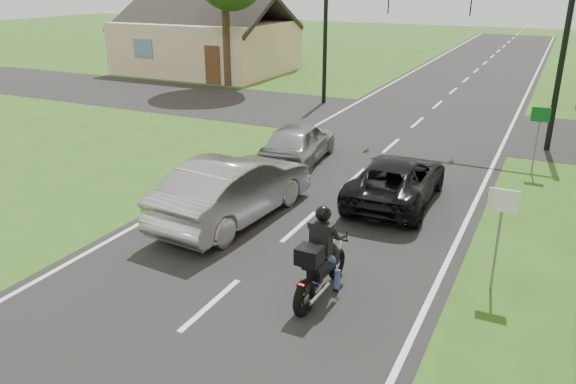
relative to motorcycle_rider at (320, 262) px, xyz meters
The scene contains 12 objects.
ground 2.24m from the motorcycle_rider, 145.47° to the right, with size 140.00×140.00×0.00m, color #2C5618.
road 9.01m from the motorcycle_rider, 101.15° to the left, with size 8.00×100.00×0.01m, color black.
cross_road 14.93m from the motorcycle_rider, 96.69° to the left, with size 60.00×7.00×0.01m, color black.
motorcycle_rider is the anchor object (origin of this frame).
dark_suv 5.52m from the motorcycle_rider, 90.68° to the left, with size 2.07×4.49×1.25m, color black.
silver_sedan 4.27m from the motorcycle_rider, 143.76° to the left, with size 1.74×5.00×1.65m, color #A09FA4.
silver_suv 8.55m from the motorcycle_rider, 117.80° to the left, with size 1.64×4.07×1.39m, color #979B9F.
traffic_signal 13.34m from the motorcycle_rider, 82.87° to the left, with size 6.38×0.44×6.00m.
signal_pole_far 18.32m from the motorcycle_rider, 112.43° to the left, with size 0.20×0.20×6.00m, color black.
sign_white 3.56m from the motorcycle_rider, 31.06° to the left, with size 0.55×0.07×2.12m.
sign_green 10.32m from the motorcycle_rider, 72.08° to the left, with size 0.55×0.07×2.12m.
house 28.91m from the motorcycle_rider, 127.87° to the left, with size 10.20×8.00×4.84m.
Camera 1 is at (5.36, -7.61, 5.82)m, focal length 35.00 mm.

